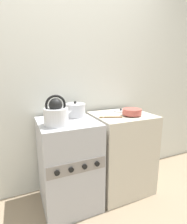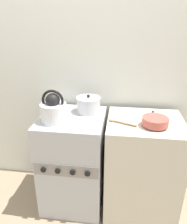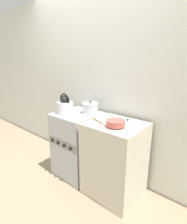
% 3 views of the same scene
% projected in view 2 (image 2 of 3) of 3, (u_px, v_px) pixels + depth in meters
% --- Properties ---
extents(ground_plane, '(12.00, 12.00, 0.00)m').
position_uv_depth(ground_plane, '(69.00, 221.00, 1.91)').
color(ground_plane, gray).
extents(wall_back, '(7.00, 0.06, 2.50)m').
position_uv_depth(wall_back, '(79.00, 64.00, 1.99)').
color(wall_back, silver).
rests_on(wall_back, ground_plane).
extents(stove, '(0.54, 0.58, 0.88)m').
position_uv_depth(stove, '(74.00, 161.00, 1.99)').
color(stove, '#B2B2B7').
rests_on(stove, ground_plane).
extents(counter, '(0.61, 0.55, 0.88)m').
position_uv_depth(counter, '(141.00, 166.00, 1.91)').
color(counter, beige).
rests_on(counter, ground_plane).
extents(kettle, '(0.25, 0.21, 0.26)m').
position_uv_depth(kettle, '(54.00, 110.00, 1.70)').
color(kettle, silver).
rests_on(kettle, stove).
extents(cooking_pot, '(0.21, 0.21, 0.16)m').
position_uv_depth(cooking_pot, '(88.00, 105.00, 1.89)').
color(cooking_pot, silver).
rests_on(cooking_pot, stove).
extents(enamel_bowl, '(0.20, 0.20, 0.07)m').
position_uv_depth(enamel_bowl, '(155.00, 121.00, 1.63)').
color(enamel_bowl, '#B75147').
rests_on(enamel_bowl, counter).
extents(loose_pot_lid, '(0.17, 0.17, 0.03)m').
position_uv_depth(loose_pot_lid, '(153.00, 114.00, 1.85)').
color(loose_pot_lid, silver).
rests_on(loose_pot_lid, counter).
extents(wooden_spoon, '(0.22, 0.11, 0.02)m').
position_uv_depth(wooden_spoon, '(120.00, 122.00, 1.69)').
color(wooden_spoon, olive).
rests_on(wooden_spoon, counter).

